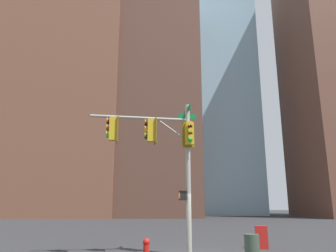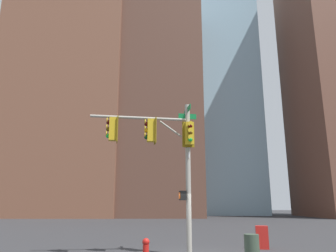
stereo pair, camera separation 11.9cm
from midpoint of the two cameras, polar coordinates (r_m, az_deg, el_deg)
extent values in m
cylinder|color=#9E998C|center=(14.31, 3.35, -8.82)|extent=(0.22, 0.22, 6.52)
cylinder|color=#9E998C|center=(14.41, -5.19, 1.43)|extent=(0.91, 4.28, 0.12)
cylinder|color=#9E998C|center=(14.47, 0.24, -0.53)|extent=(0.27, 1.04, 0.75)
cube|color=#0F6B33|center=(14.86, 3.19, 2.82)|extent=(1.23, 0.26, 0.24)
cube|color=#0F6B33|center=(14.78, 3.21, 1.70)|extent=(0.18, 0.82, 0.24)
cube|color=white|center=(14.41, 3.30, -5.23)|extent=(0.45, 0.11, 0.24)
cube|color=gold|center=(14.32, -3.25, -0.82)|extent=(0.40, 0.40, 1.00)
cube|color=#775E0F|center=(14.34, -2.50, -0.85)|extent=(0.54, 0.14, 1.16)
sphere|color=#470A07|center=(14.37, -4.05, 0.38)|extent=(0.20, 0.20, 0.20)
cylinder|color=gold|center=(14.38, -4.30, 0.74)|extent=(0.23, 0.08, 0.23)
sphere|color=#F29E0C|center=(14.30, -4.07, -0.79)|extent=(0.20, 0.20, 0.20)
cylinder|color=gold|center=(14.31, -4.32, -0.42)|extent=(0.23, 0.08, 0.23)
sphere|color=#0A3819|center=(14.24, -4.09, -1.96)|extent=(0.20, 0.20, 0.20)
cylinder|color=gold|center=(14.25, -4.34, -1.60)|extent=(0.23, 0.08, 0.23)
cube|color=gold|center=(14.23, -9.92, -0.55)|extent=(0.40, 0.40, 1.00)
cube|color=#775E0F|center=(14.23, -9.15, -0.58)|extent=(0.54, 0.14, 1.16)
sphere|color=#470A07|center=(14.30, -10.69, 0.66)|extent=(0.20, 0.20, 0.20)
cylinder|color=gold|center=(14.32, -10.94, 1.02)|extent=(0.23, 0.08, 0.23)
sphere|color=#4C330A|center=(14.23, -10.74, -0.52)|extent=(0.20, 0.20, 0.20)
cylinder|color=gold|center=(14.25, -10.99, -0.15)|extent=(0.23, 0.08, 0.23)
sphere|color=green|center=(14.17, -10.80, -1.70)|extent=(0.20, 0.20, 0.20)
cylinder|color=gold|center=(14.19, -11.04, -1.33)|extent=(0.23, 0.08, 0.23)
cube|color=gold|center=(14.28, 3.54, -1.35)|extent=(0.40, 0.40, 1.00)
cube|color=#775E0F|center=(14.46, 3.36, -1.51)|extent=(0.14, 0.54, 1.16)
sphere|color=#470A07|center=(14.15, 3.71, 0.01)|extent=(0.20, 0.20, 0.20)
cylinder|color=gold|center=(14.11, 3.77, 0.42)|extent=(0.08, 0.23, 0.23)
sphere|color=#4C330A|center=(14.09, 3.73, -1.18)|extent=(0.20, 0.20, 0.20)
cylinder|color=gold|center=(14.04, 3.79, -0.76)|extent=(0.08, 0.23, 0.23)
sphere|color=green|center=(14.02, 3.75, -2.37)|extent=(0.20, 0.20, 0.20)
cylinder|color=gold|center=(13.98, 3.81, -1.96)|extent=(0.08, 0.23, 0.23)
cube|color=black|center=(14.20, 2.36, -12.16)|extent=(0.40, 0.31, 0.40)
cube|color=#EA5914|center=(14.18, 1.81, -12.16)|extent=(0.25, 0.07, 0.28)
sphere|color=red|center=(12.37, -4.13, -19.74)|extent=(0.26, 0.26, 0.26)
cylinder|color=#384738|center=(13.40, 14.36, -20.04)|extent=(0.56, 0.56, 0.95)
cube|color=red|center=(16.86, 15.99, -18.36)|extent=(0.53, 0.63, 1.05)
cube|color=brown|center=(63.62, -16.56, 5.00)|extent=(20.98, 20.16, 43.47)
cube|color=brown|center=(61.84, -1.80, 2.45)|extent=(23.35, 14.53, 38.30)
cube|color=#8CB2C6|center=(78.58, 2.09, 11.91)|extent=(24.19, 30.25, 71.77)
camera|label=1|loc=(0.06, -90.23, 0.06)|focal=34.50mm
camera|label=2|loc=(0.06, 89.77, -0.06)|focal=34.50mm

